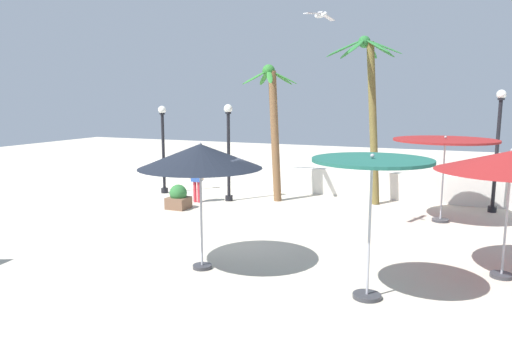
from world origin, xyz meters
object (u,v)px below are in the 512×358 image
patio_umbrella_0 (200,156)px  patio_umbrella_1 (372,172)px  palm_tree_1 (273,118)px  guest_0 (197,178)px  patio_umbrella_2 (445,143)px  seagull_0 (320,15)px  palm_tree_0 (370,98)px  lamp_post_2 (163,145)px  lamp_post_0 (229,147)px  patio_umbrella_3 (511,162)px  lamp_post_1 (497,147)px  planter (178,198)px

patio_umbrella_0 → patio_umbrella_1: bearing=-3.2°
palm_tree_1 → guest_0: size_ratio=3.26×
patio_umbrella_2 → seagull_0: seagull_0 is taller
patio_umbrella_1 → palm_tree_0: (-1.63, 8.60, 1.37)m
patio_umbrella_0 → lamp_post_2: size_ratio=0.82×
lamp_post_0 → guest_0: lamp_post_0 is taller
patio_umbrella_2 → guest_0: 8.55m
lamp_post_2 → lamp_post_0: bearing=-6.6°
palm_tree_0 → lamp_post_2: 8.20m
palm_tree_0 → guest_0: (-5.77, -2.26, -2.89)m
lamp_post_2 → guest_0: bearing=-26.4°
patio_umbrella_3 → lamp_post_2: bearing=156.7°
patio_umbrella_3 → guest_0: 10.78m
palm_tree_1 → patio_umbrella_1: bearing=-57.4°
patio_umbrella_2 → palm_tree_0: bearing=146.2°
patio_umbrella_2 → patio_umbrella_3: 4.82m
palm_tree_1 → seagull_0: (2.90, -4.15, 2.80)m
patio_umbrella_0 → lamp_post_1: (6.26, 8.67, -0.32)m
guest_0 → lamp_post_0: bearing=35.6°
lamp_post_0 → lamp_post_1: size_ratio=0.88×
guest_0 → seagull_0: seagull_0 is taller
palm_tree_0 → guest_0: palm_tree_0 is taller
patio_umbrella_2 → seagull_0: 5.64m
lamp_post_2 → planter: lamp_post_2 is taller
palm_tree_1 → seagull_0: bearing=-55.1°
palm_tree_0 → lamp_post_0: palm_tree_0 is taller
palm_tree_0 → seagull_0: (-0.44, -5.00, 2.07)m
patio_umbrella_2 → palm_tree_1: size_ratio=0.61×
palm_tree_0 → seagull_0: seagull_0 is taller
patio_umbrella_0 → palm_tree_0: (2.10, 8.39, 1.28)m
palm_tree_1 → lamp_post_2: (-4.55, -0.36, -1.14)m
patio_umbrella_2 → lamp_post_2: (-10.52, 0.55, -0.48)m
lamp_post_0 → seagull_0: bearing=-38.2°
patio_umbrella_1 → seagull_0: 5.39m
patio_umbrella_0 → palm_tree_0: palm_tree_0 is taller
palm_tree_0 → palm_tree_1: (-3.34, -0.84, -0.72)m
patio_umbrella_0 → patio_umbrella_2: patio_umbrella_0 is taller
palm_tree_1 → planter: (-2.50, -2.59, -2.70)m
palm_tree_0 → planter: 7.59m
patio_umbrella_3 → lamp_post_0: lamp_post_0 is taller
lamp_post_0 → patio_umbrella_3: bearing=-28.4°
lamp_post_1 → lamp_post_0: bearing=-168.3°
patio_umbrella_2 → lamp_post_2: bearing=177.0°
guest_0 → patio_umbrella_3: bearing=-22.6°
palm_tree_0 → lamp_post_1: (4.17, 0.28, -1.60)m
palm_tree_1 → planter: palm_tree_1 is taller
patio_umbrella_3 → guest_0: size_ratio=1.98×
patio_umbrella_3 → palm_tree_0: bearing=122.6°
palm_tree_0 → lamp_post_2: (-7.89, -1.21, -1.86)m
patio_umbrella_0 → patio_umbrella_1: 3.73m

